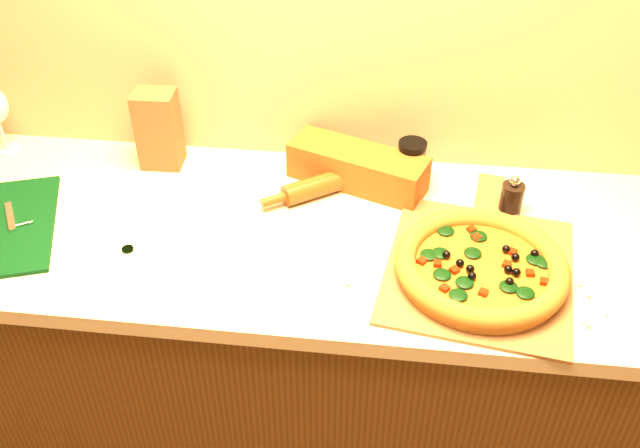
{
  "coord_description": "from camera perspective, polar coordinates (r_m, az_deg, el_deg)",
  "views": [
    {
      "loc": [
        0.15,
        0.13,
        1.96
      ],
      "look_at": [
        0.0,
        1.38,
        0.96
      ],
      "focal_mm": 40.0,
      "sensor_mm": 36.0,
      "label": 1
    }
  ],
  "objects": [
    {
      "name": "cabinet",
      "position": [
        2.01,
        0.09,
        -10.98
      ],
      "size": [
        2.8,
        0.65,
        0.86
      ],
      "primitive_type": "cube",
      "color": "#482C0F",
      "rests_on": "ground"
    },
    {
      "name": "countertop",
      "position": [
        1.69,
        0.11,
        -1.06
      ],
      "size": [
        2.84,
        0.68,
        0.04
      ],
      "primitive_type": "cube",
      "color": "beige",
      "rests_on": "cabinet"
    },
    {
      "name": "pizza_peel",
      "position": [
        1.62,
        12.62,
        -3.23
      ],
      "size": [
        0.46,
        0.62,
        0.01
      ],
      "rotation": [
        0.0,
        0.0,
        -0.15
      ],
      "color": "brown",
      "rests_on": "countertop"
    },
    {
      "name": "pizza",
      "position": [
        1.57,
        12.75,
        -3.35
      ],
      "size": [
        0.37,
        0.37,
        0.05
      ],
      "color": "#AE6A2B",
      "rests_on": "pizza_peel"
    },
    {
      "name": "bottle_cap",
      "position": [
        1.68,
        -15.13,
        -1.96
      ],
      "size": [
        0.03,
        0.03,
        0.01
      ],
      "primitive_type": "cylinder",
      "rotation": [
        0.0,
        0.0,
        -0.08
      ],
      "color": "black",
      "rests_on": "countertop"
    },
    {
      "name": "pepper_grinder",
      "position": [
        1.77,
        15.09,
        2.07
      ],
      "size": [
        0.05,
        0.05,
        0.1
      ],
      "color": "black",
      "rests_on": "countertop"
    },
    {
      "name": "rolling_pin",
      "position": [
        1.79,
        1.04,
        3.4
      ],
      "size": [
        0.33,
        0.24,
        0.05
      ],
      "rotation": [
        0.0,
        0.0,
        0.6
      ],
      "color": "#59280F",
      "rests_on": "countertop"
    },
    {
      "name": "bread_bag",
      "position": [
        1.81,
        3.03,
        4.55
      ],
      "size": [
        0.37,
        0.23,
        0.1
      ],
      "primitive_type": "cube",
      "rotation": [
        0.0,
        0.0,
        -0.35
      ],
      "color": "brown",
      "rests_on": "countertop"
    },
    {
      "name": "paper_bag",
      "position": [
        1.9,
        -12.78,
        7.41
      ],
      "size": [
        0.11,
        0.09,
        0.21
      ],
      "primitive_type": "cube",
      "rotation": [
        0.0,
        0.0,
        0.03
      ],
      "color": "brown",
      "rests_on": "countertop"
    },
    {
      "name": "dark_jar",
      "position": [
        1.83,
        7.3,
        4.96
      ],
      "size": [
        0.07,
        0.07,
        0.11
      ],
      "color": "black",
      "rests_on": "countertop"
    }
  ]
}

